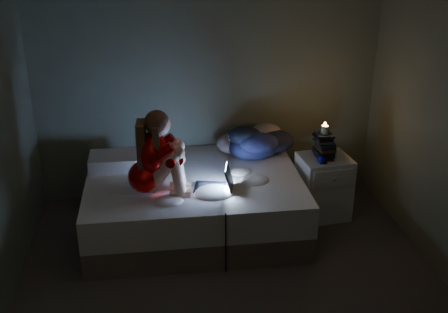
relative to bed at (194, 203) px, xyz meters
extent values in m
cube|color=#3E3531|center=(0.23, -1.10, -0.29)|extent=(3.60, 3.80, 0.02)
cube|color=#5D6552|center=(0.23, 0.81, 1.02)|extent=(3.60, 0.02, 2.60)
cube|color=silver|center=(-0.75, 0.31, 0.35)|extent=(0.49, 0.35, 0.14)
cube|color=silver|center=(1.32, 0.09, 0.04)|extent=(0.53, 0.48, 0.65)
cylinder|color=beige|center=(1.29, 0.09, 0.66)|extent=(0.07, 0.07, 0.08)
cube|color=black|center=(1.25, 0.01, 0.37)|extent=(0.09, 0.15, 0.01)
sphere|color=#0C0D88|center=(1.23, -0.03, 0.41)|extent=(0.08, 0.08, 0.08)
camera|label=1|loc=(-0.33, -4.77, 2.59)|focal=44.44mm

